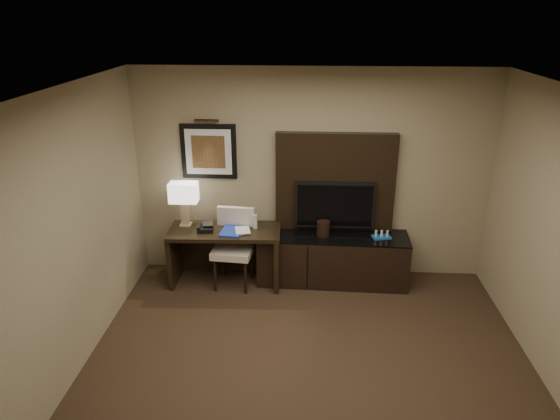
# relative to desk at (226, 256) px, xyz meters

# --- Properties ---
(floor) EXTENTS (4.50, 5.00, 0.01)m
(floor) POSITION_rel_desk_xyz_m (1.08, -2.10, -0.38)
(floor) COLOR #2E2015
(floor) RESTS_ON ground
(ceiling) EXTENTS (4.50, 5.00, 0.01)m
(ceiling) POSITION_rel_desk_xyz_m (1.08, -2.10, 2.33)
(ceiling) COLOR silver
(ceiling) RESTS_ON wall_back
(wall_back) EXTENTS (4.50, 0.01, 2.70)m
(wall_back) POSITION_rel_desk_xyz_m (1.08, 0.40, 0.98)
(wall_back) COLOR gray
(wall_back) RESTS_ON floor
(wall_left) EXTENTS (0.01, 5.00, 2.70)m
(wall_left) POSITION_rel_desk_xyz_m (-1.17, -2.10, 0.98)
(wall_left) COLOR gray
(wall_left) RESTS_ON floor
(desk) EXTENTS (1.42, 0.65, 0.75)m
(desk) POSITION_rel_desk_xyz_m (0.00, 0.00, 0.00)
(desk) COLOR black
(desk) RESTS_ON floor
(credenza) EXTENTS (1.91, 0.58, 0.65)m
(credenza) POSITION_rel_desk_xyz_m (1.37, 0.10, -0.05)
(credenza) COLOR black
(credenza) RESTS_ON floor
(tv_wall_panel) EXTENTS (1.50, 0.12, 1.30)m
(tv_wall_panel) POSITION_rel_desk_xyz_m (1.38, 0.34, 0.90)
(tv_wall_panel) COLOR black
(tv_wall_panel) RESTS_ON wall_back
(tv) EXTENTS (1.00, 0.08, 0.60)m
(tv) POSITION_rel_desk_xyz_m (1.38, 0.24, 0.65)
(tv) COLOR black
(tv) RESTS_ON tv_wall_panel
(artwork) EXTENTS (0.70, 0.04, 0.70)m
(artwork) POSITION_rel_desk_xyz_m (-0.22, 0.38, 1.28)
(artwork) COLOR black
(artwork) RESTS_ON wall_back
(picture_light) EXTENTS (0.04, 0.04, 0.30)m
(picture_light) POSITION_rel_desk_xyz_m (-0.22, 0.34, 1.68)
(picture_light) COLOR #3C2813
(picture_light) RESTS_ON wall_back
(desk_chair) EXTENTS (0.53, 0.60, 1.01)m
(desk_chair) POSITION_rel_desk_xyz_m (0.11, -0.07, 0.13)
(desk_chair) COLOR beige
(desk_chair) RESTS_ON floor
(table_lamp) EXTENTS (0.37, 0.27, 0.55)m
(table_lamp) POSITION_rel_desk_xyz_m (-0.52, 0.11, 0.65)
(table_lamp) COLOR tan
(table_lamp) RESTS_ON desk
(desk_phone) EXTENTS (0.21, 0.19, 0.09)m
(desk_phone) POSITION_rel_desk_xyz_m (-0.23, -0.05, 0.42)
(desk_phone) COLOR black
(desk_phone) RESTS_ON desk
(blue_folder) EXTENTS (0.29, 0.36, 0.02)m
(blue_folder) POSITION_rel_desk_xyz_m (0.10, -0.07, 0.38)
(blue_folder) COLOR #1936A4
(blue_folder) RESTS_ON desk
(book) EXTENTS (0.18, 0.06, 0.24)m
(book) POSITION_rel_desk_xyz_m (0.14, -0.06, 0.49)
(book) COLOR beige
(book) RESTS_ON desk
(water_bottle) EXTENTS (0.07, 0.07, 0.18)m
(water_bottle) POSITION_rel_desk_xyz_m (0.38, 0.07, 0.46)
(water_bottle) COLOR silver
(water_bottle) RESTS_ON desk
(ice_bucket) EXTENTS (0.21, 0.21, 0.19)m
(ice_bucket) POSITION_rel_desk_xyz_m (1.24, 0.10, 0.38)
(ice_bucket) COLOR black
(ice_bucket) RESTS_ON credenza
(minibar_tray) EXTENTS (0.25, 0.18, 0.08)m
(minibar_tray) POSITION_rel_desk_xyz_m (1.97, 0.07, 0.32)
(minibar_tray) COLOR #175696
(minibar_tray) RESTS_ON credenza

